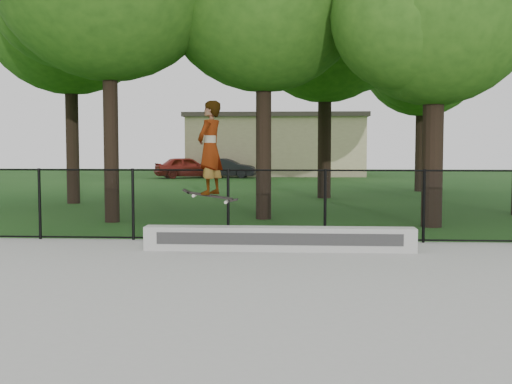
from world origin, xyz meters
TOP-DOWN VIEW (x-y plane):
  - ground at (0.00, 0.00)m, footprint 100.00×100.00m
  - concrete_slab at (0.00, 0.00)m, footprint 14.00×12.00m
  - grind_ledge at (-0.91, 4.70)m, footprint 5.08×0.40m
  - car_a at (-7.62, 33.45)m, footprint 4.32×3.11m
  - car_b at (-5.09, 33.83)m, footprint 3.51×1.60m
  - car_c at (0.41, 35.98)m, footprint 3.53×1.59m
  - skater_airborne at (-2.19, 4.55)m, footprint 0.84×0.74m
  - chainlink_fence at (0.00, 5.90)m, footprint 16.06×0.06m
  - distant_building at (-2.00, 38.00)m, footprint 12.40×6.40m

SIDE VIEW (x-z plane):
  - ground at x=0.00m, z-range 0.00..0.00m
  - concrete_slab at x=0.00m, z-range 0.00..0.06m
  - grind_ledge at x=-0.91m, z-range 0.06..0.51m
  - car_c at x=0.41m, z-range 0.00..1.11m
  - car_b at x=-5.09m, z-range 0.00..1.24m
  - car_a at x=-7.62m, z-range 0.00..1.37m
  - chainlink_fence at x=0.00m, z-range 0.06..1.56m
  - skater_airborne at x=-2.19m, z-range 1.02..2.91m
  - distant_building at x=-2.00m, z-range 0.01..4.31m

